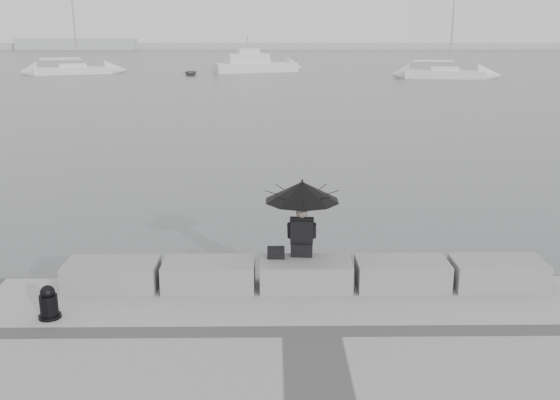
{
  "coord_description": "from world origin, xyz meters",
  "views": [
    {
      "loc": [
        -0.58,
        -10.68,
        4.91
      ],
      "look_at": [
        -0.41,
        3.0,
        1.17
      ],
      "focal_mm": 40.0,
      "sensor_mm": 36.0,
      "label": 1
    }
  ],
  "objects_px": {
    "sailboat_right": "(444,73)",
    "motor_cruiser": "(256,65)",
    "seated_person": "(302,199)",
    "dinghy": "(191,73)",
    "mooring_bollard": "(49,305)",
    "sailboat_left": "(73,70)"
  },
  "relations": [
    {
      "from": "seated_person",
      "to": "mooring_bollard",
      "type": "distance_m",
      "value": 4.51
    },
    {
      "from": "seated_person",
      "to": "mooring_bollard",
      "type": "relative_size",
      "value": 2.49
    },
    {
      "from": "mooring_bollard",
      "to": "sailboat_right",
      "type": "height_order",
      "value": "sailboat_right"
    },
    {
      "from": "seated_person",
      "to": "sailboat_left",
      "type": "xyz_separation_m",
      "value": [
        -23.29,
        62.34,
        -1.52
      ]
    },
    {
      "from": "seated_person",
      "to": "dinghy",
      "type": "relative_size",
      "value": 0.46
    },
    {
      "from": "mooring_bollard",
      "to": "motor_cruiser",
      "type": "relative_size",
      "value": 0.05
    },
    {
      "from": "motor_cruiser",
      "to": "dinghy",
      "type": "xyz_separation_m",
      "value": [
        -7.22,
        -4.64,
        -0.64
      ]
    },
    {
      "from": "sailboat_right",
      "to": "sailboat_left",
      "type": "bearing_deg",
      "value": -179.47
    },
    {
      "from": "mooring_bollard",
      "to": "sailboat_right",
      "type": "xyz_separation_m",
      "value": [
        21.54,
        57.03,
        -0.21
      ]
    },
    {
      "from": "sailboat_right",
      "to": "dinghy",
      "type": "height_order",
      "value": "sailboat_right"
    },
    {
      "from": "sailboat_left",
      "to": "sailboat_right",
      "type": "xyz_separation_m",
      "value": [
        40.79,
        -6.81,
        0.0
      ]
    },
    {
      "from": "seated_person",
      "to": "dinghy",
      "type": "height_order",
      "value": "seated_person"
    },
    {
      "from": "mooring_bollard",
      "to": "dinghy",
      "type": "xyz_separation_m",
      "value": [
        -5.65,
        62.36,
        -0.48
      ]
    },
    {
      "from": "mooring_bollard",
      "to": "sailboat_left",
      "type": "distance_m",
      "value": 66.68
    },
    {
      "from": "seated_person",
      "to": "dinghy",
      "type": "xyz_separation_m",
      "value": [
        -9.7,
        60.86,
        -1.78
      ]
    },
    {
      "from": "sailboat_right",
      "to": "dinghy",
      "type": "distance_m",
      "value": 27.71
    },
    {
      "from": "seated_person",
      "to": "motor_cruiser",
      "type": "relative_size",
      "value": 0.13
    },
    {
      "from": "sailboat_right",
      "to": "dinghy",
      "type": "relative_size",
      "value": 4.28
    },
    {
      "from": "sailboat_left",
      "to": "motor_cruiser",
      "type": "xyz_separation_m",
      "value": [
        20.81,
        3.16,
        0.38
      ]
    },
    {
      "from": "sailboat_left",
      "to": "motor_cruiser",
      "type": "bearing_deg",
      "value": -11.22
    },
    {
      "from": "sailboat_right",
      "to": "motor_cruiser",
      "type": "xyz_separation_m",
      "value": [
        -19.97,
        9.97,
        0.37
      ]
    },
    {
      "from": "sailboat_left",
      "to": "motor_cruiser",
      "type": "height_order",
      "value": "sailboat_left"
    }
  ]
}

